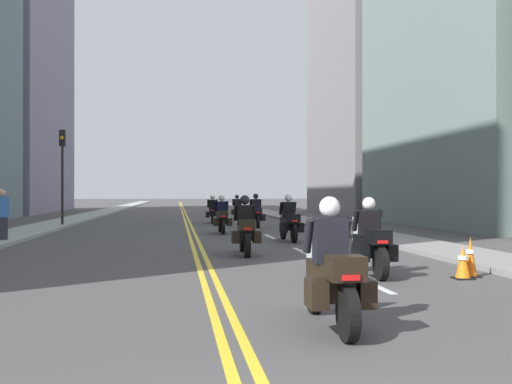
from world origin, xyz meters
TOP-DOWN VIEW (x-y plane):
  - ground_plane at (0.00, 48.00)m, footprint 264.00×264.00m
  - sidewalk_left at (-6.82, 48.00)m, footprint 2.07×144.00m
  - sidewalk_right at (6.82, 48.00)m, footprint 2.07×144.00m
  - centreline_yellow_inner at (-0.12, 48.00)m, footprint 0.12×132.00m
  - centreline_yellow_outer at (0.12, 48.00)m, footprint 0.12×132.00m
  - lane_dashes_white at (2.89, 29.00)m, footprint 0.14×56.40m
  - building_left_2 at (-14.71, 52.39)m, footprint 7.04×19.19m
  - building_right_2 at (14.93, 43.79)m, footprint 7.48×15.08m
  - motorcycle_0 at (1.26, 4.52)m, footprint 0.76×2.25m
  - motorcycle_1 at (3.21, 8.95)m, footprint 0.77×2.15m
  - motorcycle_2 at (1.20, 13.39)m, footprint 0.77×2.22m
  - motorcycle_3 at (3.21, 17.64)m, footprint 0.78×2.27m
  - motorcycle_4 at (1.23, 22.07)m, footprint 0.76×2.18m
  - motorcycle_5 at (3.19, 26.17)m, footprint 0.76×2.15m
  - motorcycle_6 at (1.34, 30.47)m, footprint 0.78×2.16m
  - motorcycle_7 at (3.14, 34.95)m, footprint 0.78×2.18m
  - traffic_cone_0 at (5.10, 8.53)m, footprint 0.32×0.32m
  - traffic_cone_1 at (4.84, 8.32)m, footprint 0.36×0.36m
  - traffic_light_near at (-6.19, 27.89)m, footprint 0.28×0.38m
  - pedestrian_0 at (-6.31, 18.06)m, footprint 0.48×0.41m
  - pedestrian_1 at (-6.83, 19.66)m, footprint 0.25×0.38m

SIDE VIEW (x-z plane):
  - ground_plane at x=0.00m, z-range 0.00..0.00m
  - centreline_yellow_inner at x=-0.12m, z-range 0.00..0.01m
  - centreline_yellow_outer at x=0.12m, z-range 0.00..0.01m
  - lane_dashes_white at x=2.89m, z-range 0.00..0.01m
  - sidewalk_left at x=-6.82m, z-range 0.00..0.12m
  - sidewalk_right at x=6.82m, z-range 0.00..0.12m
  - traffic_cone_1 at x=4.84m, z-range 0.00..0.64m
  - traffic_cone_0 at x=5.10m, z-range 0.00..0.79m
  - motorcycle_1 at x=3.21m, z-range -0.15..1.43m
  - motorcycle_6 at x=1.34m, z-range -0.14..1.42m
  - motorcycle_7 at x=3.14m, z-range -0.14..1.43m
  - motorcycle_2 at x=1.20m, z-range -0.15..1.45m
  - motorcycle_0 at x=1.26m, z-range -0.16..1.45m
  - motorcycle_4 at x=1.23m, z-range -0.15..1.44m
  - motorcycle_3 at x=3.21m, z-range -0.14..1.48m
  - motorcycle_5 at x=3.19m, z-range -0.15..1.49m
  - pedestrian_0 at x=-6.31m, z-range 0.03..1.80m
  - pedestrian_1 at x=-6.83m, z-range 0.03..1.85m
  - traffic_light_near at x=-6.19m, z-range 0.90..5.67m
  - building_left_2 at x=-14.71m, z-range 0.00..21.83m
  - building_right_2 at x=14.93m, z-range 0.00..24.84m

